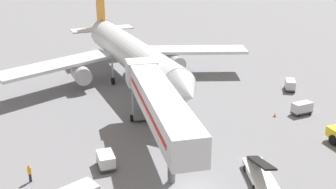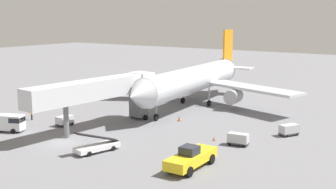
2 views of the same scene
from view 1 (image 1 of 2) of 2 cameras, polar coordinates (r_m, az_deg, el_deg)
The scene contains 9 objects.
airplane_at_gate at distance 62.75m, azimuth -5.20°, elevation 5.67°, with size 39.42×41.10×13.10m.
jet_bridge at distance 41.88m, azimuth -1.60°, elevation -0.78°, with size 5.19×22.41×7.32m.
belt_loader_truck at distance 39.54m, azimuth 12.38°, elevation -10.43°, with size 3.25×5.87×2.83m.
baggage_cart_far_right at distance 63.17m, azimuth 16.24°, elevation 1.30°, with size 2.40×2.89×1.52m.
baggage_cart_outer_left at distance 54.96m, azimuth 17.71°, elevation -1.73°, with size 2.68×1.55×1.55m.
baggage_cart_outer_right at distance 41.08m, azimuth -8.43°, elevation -8.78°, with size 1.50×2.40×1.45m.
ground_crew_worker_foreground at distance 40.36m, azimuth -18.27°, elevation -10.06°, with size 0.47×0.47×1.75m.
safety_cone_alpha at distance 53.49m, azimuth 14.30°, elevation -2.69°, with size 0.34×0.34×0.52m.
safety_cone_bravo at distance 54.76m, azimuth 2.07°, elevation -1.37°, with size 0.47×0.47×0.72m.
Camera 1 is at (-12.13, -28.89, 20.76)m, focal length 44.91 mm.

